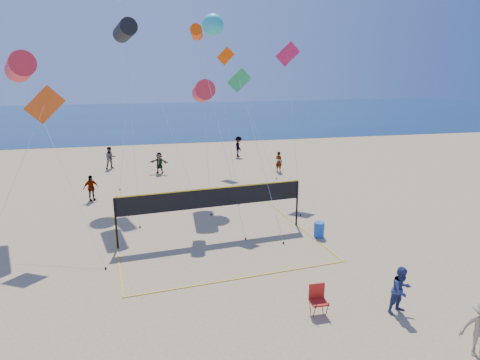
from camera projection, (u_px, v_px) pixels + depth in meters
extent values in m
cube|color=navy|center=(160.00, 117.00, 71.09)|extent=(140.00, 50.00, 0.03)
imported|color=navy|center=(401.00, 290.00, 15.31)|extent=(1.01, 0.87, 1.77)
imported|color=gray|center=(91.00, 188.00, 27.85)|extent=(1.07, 0.85, 1.70)
imported|color=gray|center=(159.00, 163.00, 34.70)|extent=(1.68, 1.07, 1.73)
imported|color=gray|center=(279.00, 162.00, 35.22)|extent=(0.72, 0.73, 1.70)
imported|color=gray|center=(110.00, 158.00, 36.21)|extent=(1.05, 0.90, 1.87)
imported|color=gray|center=(239.00, 147.00, 40.89)|extent=(0.78, 1.28, 1.93)
cube|color=red|center=(319.00, 302.00, 15.27)|extent=(0.60, 0.54, 0.06)
cube|color=red|center=(317.00, 291.00, 15.41)|extent=(0.59, 0.06, 0.59)
cylinder|color=black|center=(314.00, 312.00, 15.07)|extent=(0.03, 0.30, 0.77)
cylinder|color=black|center=(310.00, 305.00, 15.48)|extent=(0.03, 0.30, 0.77)
cylinder|color=black|center=(327.00, 310.00, 15.17)|extent=(0.03, 0.30, 0.77)
cylinder|color=black|center=(322.00, 304.00, 15.58)|extent=(0.03, 0.30, 0.77)
cylinder|color=blue|center=(319.00, 230.00, 22.11)|extent=(0.67, 0.67, 0.80)
cylinder|color=black|center=(116.00, 224.00, 20.52)|extent=(0.10, 0.10, 2.56)
cylinder|color=black|center=(297.00, 203.00, 23.46)|extent=(0.10, 0.10, 2.56)
cube|color=black|center=(212.00, 198.00, 21.78)|extent=(9.53, 1.14, 0.96)
cube|color=yellow|center=(212.00, 188.00, 21.64)|extent=(9.53, 1.15, 0.06)
cube|color=yellow|center=(243.00, 278.00, 17.95)|extent=(9.73, 1.19, 0.02)
cube|color=yellow|center=(193.00, 207.00, 26.72)|extent=(9.73, 1.19, 0.02)
cylinder|color=red|center=(20.00, 67.00, 22.50)|extent=(2.31, 3.39, 1.71)
cylinder|color=silver|center=(59.00, 158.00, 20.61)|extent=(4.32, 7.32, 8.48)
cylinder|color=black|center=(106.00, 268.00, 18.71)|extent=(0.08, 0.08, 0.10)
cylinder|color=black|center=(125.00, 30.00, 25.67)|extent=(1.63, 2.68, 1.36)
cylinder|color=silver|center=(132.00, 124.00, 24.52)|extent=(0.35, 5.49, 10.56)
cylinder|color=black|center=(140.00, 227.00, 23.38)|extent=(0.08, 0.08, 0.10)
cylinder|color=#FF5106|center=(197.00, 32.00, 24.66)|extent=(0.92, 1.71, 0.89)
cylinder|color=silver|center=(220.00, 129.00, 23.26)|extent=(1.57, 6.26, 10.39)
cylinder|color=black|center=(246.00, 239.00, 21.85)|extent=(0.08, 0.08, 0.10)
cube|color=#E45315|center=(45.00, 105.00, 20.30)|extent=(1.86, 0.48, 1.88)
cylinder|color=silver|center=(9.00, 194.00, 17.95)|extent=(2.22, 6.45, 6.77)
cube|color=green|center=(239.00, 80.00, 24.06)|extent=(1.37, 0.32, 1.38)
cylinder|color=silver|center=(260.00, 157.00, 22.70)|extent=(1.17, 5.32, 7.74)
cylinder|color=black|center=(283.00, 243.00, 21.34)|extent=(0.08, 0.08, 0.10)
cube|color=#CF1E51|center=(288.00, 54.00, 28.86)|extent=(1.72, 0.28, 1.70)
cylinder|color=silver|center=(294.00, 129.00, 27.06)|extent=(0.97, 6.23, 9.25)
cylinder|color=black|center=(300.00, 215.00, 25.26)|extent=(0.08, 0.08, 0.10)
cylinder|color=silver|center=(156.00, 92.00, 28.46)|extent=(4.35, 6.34, 13.64)
cylinder|color=black|center=(197.00, 201.00, 27.72)|extent=(0.08, 0.08, 0.10)
sphere|color=#2CCACE|center=(213.00, 25.00, 28.59)|extent=(1.72, 1.72, 1.44)
cylinder|color=silver|center=(226.00, 112.00, 27.93)|extent=(0.81, 4.73, 11.13)
cylinder|color=black|center=(239.00, 204.00, 27.27)|extent=(0.08, 0.08, 0.10)
cylinder|color=silver|center=(128.00, 90.00, 29.67)|extent=(1.91, 2.18, 13.76)
cylinder|color=black|center=(120.00, 189.00, 30.30)|extent=(0.08, 0.08, 0.10)
cube|color=#FF5106|center=(226.00, 56.00, 35.81)|extent=(1.44, 0.68, 1.56)
cylinder|color=silver|center=(250.00, 115.00, 34.49)|extent=(2.89, 6.01, 9.22)
cylinder|color=black|center=(276.00, 178.00, 33.18)|extent=(0.08, 0.08, 0.10)
cylinder|color=red|center=(203.00, 91.00, 26.93)|extent=(1.32, 2.99, 1.62)
cylinder|color=silver|center=(207.00, 151.00, 26.12)|extent=(0.15, 3.64, 6.95)
cylinder|color=black|center=(211.00, 215.00, 25.32)|extent=(0.08, 0.08, 0.10)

